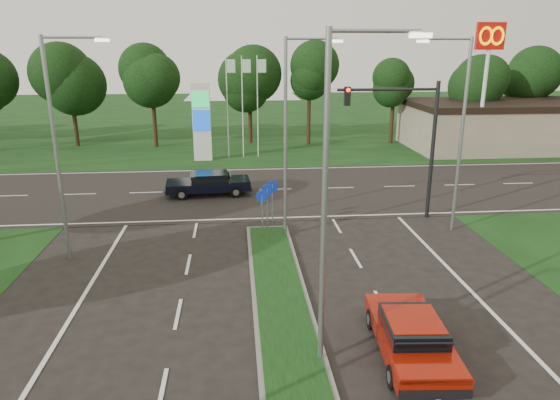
{
  "coord_description": "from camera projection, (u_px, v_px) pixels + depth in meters",
  "views": [
    {
      "loc": [
        -1.44,
        -6.07,
        8.51
      ],
      "look_at": [
        0.43,
        14.55,
        2.2
      ],
      "focal_mm": 32.0,
      "sensor_mm": 36.0,
      "label": 1
    }
  ],
  "objects": [
    {
      "name": "verge_far",
      "position": [
        247.0,
        121.0,
        60.79
      ],
      "size": [
        160.0,
        50.0,
        0.02
      ],
      "primitive_type": "cube",
      "color": "black",
      "rests_on": "ground"
    },
    {
      "name": "cross_road",
      "position": [
        260.0,
        190.0,
        31.25
      ],
      "size": [
        160.0,
        12.0,
        0.02
      ],
      "primitive_type": "cube",
      "color": "black",
      "rests_on": "ground"
    },
    {
      "name": "commercial_building",
      "position": [
        501.0,
        125.0,
        44.0
      ],
      "size": [
        16.0,
        9.0,
        4.0
      ],
      "primitive_type": "cube",
      "color": "gray",
      "rests_on": "ground"
    },
    {
      "name": "streetlight_median_near",
      "position": [
        333.0,
        189.0,
        12.71
      ],
      "size": [
        2.53,
        0.22,
        9.0
      ],
      "color": "gray",
      "rests_on": "ground"
    },
    {
      "name": "streetlight_median_far",
      "position": [
        290.0,
        129.0,
        22.24
      ],
      "size": [
        2.53,
        0.22,
        9.0
      ],
      "color": "gray",
      "rests_on": "ground"
    },
    {
      "name": "streetlight_left_far",
      "position": [
        60.0,
        140.0,
        19.53
      ],
      "size": [
        2.53,
        0.22,
        9.0
      ],
      "color": "gray",
      "rests_on": "ground"
    },
    {
      "name": "streetlight_right_far",
      "position": [
        458.0,
        126.0,
        22.91
      ],
      "size": [
        2.53,
        0.22,
        9.0
      ],
      "rotation": [
        0.0,
        0.0,
        3.14
      ],
      "color": "gray",
      "rests_on": "ground"
    },
    {
      "name": "traffic_signal",
      "position": [
        409.0,
        129.0,
        24.8
      ],
      "size": [
        5.1,
        0.42,
        7.0
      ],
      "color": "black",
      "rests_on": "ground"
    },
    {
      "name": "median_signs",
      "position": [
        267.0,
        199.0,
        23.51
      ],
      "size": [
        1.16,
        1.76,
        2.38
      ],
      "color": "gray",
      "rests_on": "ground"
    },
    {
      "name": "gas_pylon",
      "position": [
        204.0,
        120.0,
        38.61
      ],
      "size": [
        5.8,
        1.26,
        8.0
      ],
      "color": "silver",
      "rests_on": "ground"
    },
    {
      "name": "mcdonalds_sign",
      "position": [
        488.0,
        56.0,
        38.07
      ],
      "size": [
        2.2,
        0.47,
        10.4
      ],
      "color": "silver",
      "rests_on": "ground"
    },
    {
      "name": "treeline_far",
      "position": [
        251.0,
        68.0,
        44.45
      ],
      "size": [
        6.0,
        6.0,
        9.9
      ],
      "color": "black",
      "rests_on": "ground"
    },
    {
      "name": "red_sedan",
      "position": [
        411.0,
        335.0,
        14.23
      ],
      "size": [
        2.17,
        4.64,
        1.24
      ],
      "rotation": [
        0.0,
        0.0,
        -0.07
      ],
      "color": "maroon",
      "rests_on": "ground"
    },
    {
      "name": "navy_sedan",
      "position": [
        209.0,
        183.0,
        30.06
      ],
      "size": [
        5.09,
        2.41,
        1.36
      ],
      "rotation": [
        0.0,
        0.0,
        1.65
      ],
      "color": "black",
      "rests_on": "ground"
    }
  ]
}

